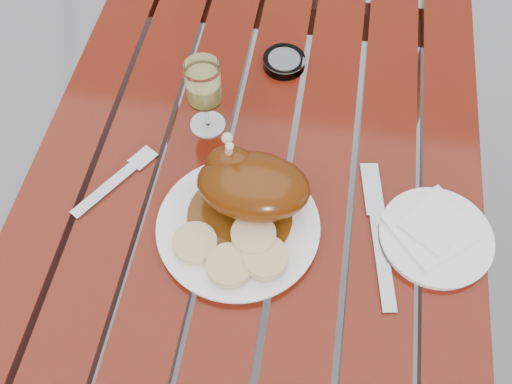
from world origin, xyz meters
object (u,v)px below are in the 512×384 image
table (253,275)px  ashtray (284,62)px  side_plate (436,237)px  dinner_plate (238,227)px  wine_glass (205,97)px

table → ashtray: (0.02, 0.30, 0.39)m
side_plate → table: bearing=170.4°
side_plate → dinner_plate: bearing=-173.9°
table → side_plate: (0.32, -0.05, 0.38)m
table → side_plate: side_plate is taller
dinner_plate → wine_glass: 0.24m
dinner_plate → wine_glass: (-0.10, 0.21, 0.07)m
wine_glass → table: bearing=-49.7°
ashtray → table: bearing=-93.0°
dinner_plate → side_plate: (0.32, 0.03, -0.00)m
dinner_plate → wine_glass: wine_glass is taller
table → side_plate: bearing=-9.6°
dinner_plate → side_plate: bearing=6.1°
side_plate → ashtray: ashtray is taller
wine_glass → side_plate: wine_glass is taller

